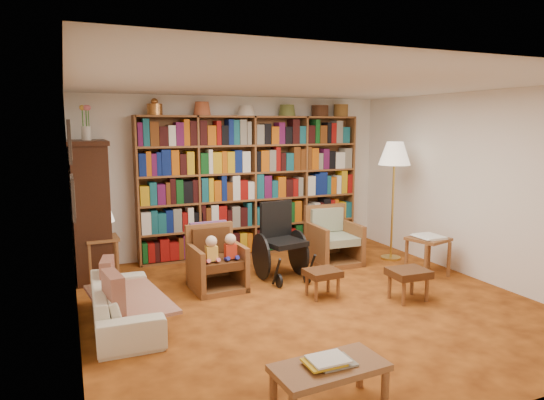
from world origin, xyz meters
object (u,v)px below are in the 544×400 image
wheelchair (280,243)px  footstool_a (323,275)px  floor_lamp (394,158)px  side_table_lamp (102,249)px  coffee_table (329,371)px  armchair_leather (215,262)px  sofa (125,303)px  footstool_b (409,275)px  side_table_papers (428,244)px  armchair_sage (331,241)px

wheelchair → footstool_a: 0.95m
floor_lamp → side_table_lamp: bearing=172.1°
wheelchair → coffee_table: bearing=-107.5°
wheelchair → footstool_a: bearing=-81.0°
armchair_leather → coffee_table: size_ratio=0.94×
side_table_lamp → footstool_a: bearing=-34.6°
sofa → footstool_b: bearing=-99.0°
sofa → floor_lamp: (4.09, 0.98, 1.33)m
side_table_lamp → side_table_papers: bearing=-19.0°
footstool_b → coffee_table: size_ratio=0.53×
floor_lamp → wheelchair: bearing=-175.8°
side_table_lamp → footstool_a: size_ratio=1.46×
footstool_b → wheelchair: bearing=126.0°
side_table_papers → coffee_table: side_table_papers is taller
sofa → floor_lamp: floor_lamp is taller
side_table_papers → footstool_a: size_ratio=1.41×
armchair_sage → floor_lamp: 1.57m
armchair_leather → footstool_b: 2.38m
armchair_sage → wheelchair: wheelchair is taller
side_table_papers → side_table_lamp: bearing=161.0°
armchair_sage → footstool_a: (-0.86, -1.28, -0.05)m
footstool_a → footstool_b: (0.88, -0.49, 0.03)m
wheelchair → floor_lamp: 2.24m
side_table_lamp → floor_lamp: bearing=-7.9°
armchair_leather → footstool_a: armchair_leather is taller
footstool_a → footstool_b: footstool_b is taller
footstool_a → sofa: bearing=177.8°
armchair_sage → footstool_a: 1.54m
armchair_leather → wheelchair: size_ratio=0.79×
sofa → armchair_leather: bearing=-56.2°
armchair_leather → wheelchair: bearing=4.0°
side_table_lamp → armchair_leather: (1.31, -0.79, -0.11)m
armchair_leather → side_table_papers: (2.85, -0.64, 0.10)m
footstool_b → sofa: bearing=169.7°
sofa → side_table_papers: 4.07m
armchair_sage → wheelchair: bearing=-160.2°
side_table_lamp → coffee_table: (1.30, -3.72, -0.15)m
armchair_leather → side_table_lamp: bearing=148.8°
wheelchair → side_table_papers: wheelchair is taller
armchair_leather → footstool_b: (1.97, -1.35, -0.03)m
sofa → footstool_a: bearing=-90.9°
armchair_leather → footstool_b: armchair_leather is taller
armchair_leather → armchair_sage: size_ratio=0.96×
floor_lamp → footstool_a: size_ratio=4.37×
floor_lamp → footstool_b: 2.20m
armchair_leather → wheelchair: 0.95m
armchair_sage → side_table_lamp: bearing=173.6°
side_table_lamp → side_table_papers: size_ratio=1.04×
armchair_leather → armchair_sage: bearing=12.4°
sofa → side_table_papers: (4.06, 0.12, 0.21)m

